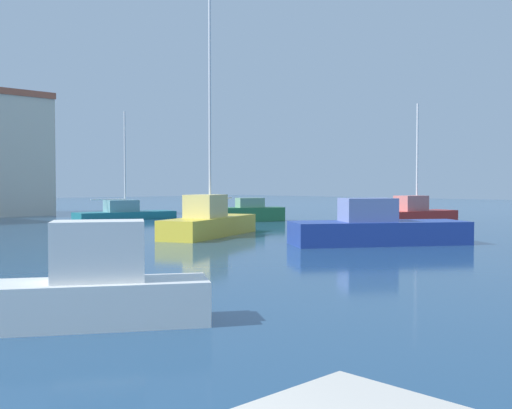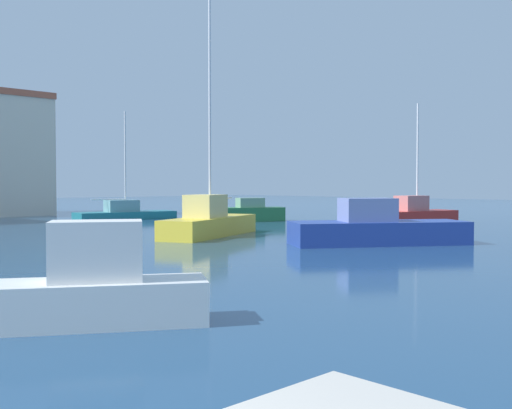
# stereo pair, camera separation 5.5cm
# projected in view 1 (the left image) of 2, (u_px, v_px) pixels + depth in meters

# --- Properties ---
(water) EXTENTS (160.00, 160.00, 0.00)m
(water) POSITION_uv_depth(u_px,v_px,m) (145.00, 238.00, 27.99)
(water) COLOR navy
(water) RESTS_ON ground
(sailboat_red_mid_harbor) EXTENTS (5.97, 2.89, 7.61)m
(sailboat_red_mid_harbor) POSITION_uv_depth(u_px,v_px,m) (416.00, 214.00, 37.89)
(sailboat_red_mid_harbor) COLOR #B22823
(sailboat_red_mid_harbor) RESTS_ON water
(motorboat_white_far_left) EXTENTS (4.79, 3.65, 1.88)m
(motorboat_white_far_left) POSITION_uv_depth(u_px,v_px,m) (77.00, 291.00, 10.70)
(motorboat_white_far_left) COLOR white
(motorboat_white_far_left) RESTS_ON water
(sailboat_yellow_distant_east) EXTENTS (7.28, 4.61, 12.25)m
(sailboat_yellow_distant_east) POSITION_uv_depth(u_px,v_px,m) (209.00, 221.00, 29.21)
(sailboat_yellow_distant_east) COLOR gold
(sailboat_yellow_distant_east) RESTS_ON water
(sailboat_teal_behind_lamppost) EXTENTS (7.37, 3.23, 7.72)m
(sailboat_teal_behind_lamppost) POSITION_uv_depth(u_px,v_px,m) (124.00, 213.00, 43.00)
(sailboat_teal_behind_lamppost) COLOR #1E707A
(sailboat_teal_behind_lamppost) RESTS_ON water
(motorboat_blue_outer_mooring) EXTENTS (7.46, 6.00, 1.95)m
(motorboat_blue_outer_mooring) POSITION_uv_depth(u_px,v_px,m) (377.00, 229.00, 25.27)
(motorboat_blue_outer_mooring) COLOR #233D93
(motorboat_blue_outer_mooring) RESTS_ON water
(motorboat_green_distant_north) EXTENTS (4.81, 3.38, 1.60)m
(motorboat_green_distant_north) POSITION_uv_depth(u_px,v_px,m) (250.00, 212.00, 40.91)
(motorboat_green_distant_north) COLOR #28703D
(motorboat_green_distant_north) RESTS_ON water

